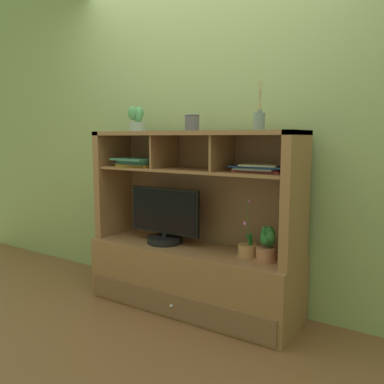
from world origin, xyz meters
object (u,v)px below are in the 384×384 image
at_px(magazine_stack_left, 260,168).
at_px(magazine_stack_centre, 137,162).
at_px(potted_fern, 267,245).
at_px(diffuser_bottle, 259,121).
at_px(potted_succulent, 137,120).
at_px(tv_monitor, 165,220).
at_px(ceramic_vase, 192,122).
at_px(media_console, 193,256).
at_px(potted_orchid, 247,250).

bearing_deg(magazine_stack_left, magazine_stack_centre, -175.44).
relative_size(potted_fern, diffuser_bottle, 0.75).
height_order(magazine_stack_left, potted_succulent, potted_succulent).
xyz_separation_m(magazine_stack_left, diffuser_bottle, (0.01, -0.05, 0.30)).
relative_size(tv_monitor, ceramic_vase, 5.17).
bearing_deg(media_console, diffuser_bottle, -2.60).
xyz_separation_m(tv_monitor, potted_fern, (0.82, 0.01, -0.07)).
xyz_separation_m(magazine_stack_centre, potted_succulent, (-0.05, 0.06, 0.32)).
distance_m(magazine_stack_centre, ceramic_vase, 0.56).
distance_m(potted_fern, magazine_stack_left, 0.50).
bearing_deg(magazine_stack_centre, potted_succulent, 128.06).
distance_m(media_console, potted_fern, 0.62).
relative_size(media_console, potted_fern, 7.01).
distance_m(diffuser_bottle, potted_succulent, 1.03).
xyz_separation_m(media_console, magazine_stack_centre, (-0.47, -0.05, 0.68)).
height_order(potted_fern, diffuser_bottle, diffuser_bottle).
bearing_deg(diffuser_bottle, potted_succulent, 178.42).
bearing_deg(magazine_stack_left, ceramic_vase, -175.75).
relative_size(magazine_stack_left, potted_succulent, 2.02).
height_order(magazine_stack_centre, ceramic_vase, ceramic_vase).
relative_size(media_console, ceramic_vase, 13.58).
xyz_separation_m(tv_monitor, magazine_stack_centre, (-0.24, -0.02, 0.43)).
height_order(magazine_stack_centre, potted_succulent, potted_succulent).
bearing_deg(potted_fern, media_console, 176.97).
xyz_separation_m(potted_orchid, potted_succulent, (-0.96, 0.02, 0.88)).
distance_m(potted_orchid, magazine_stack_left, 0.55).
bearing_deg(media_console, tv_monitor, -170.40).
bearing_deg(potted_succulent, media_console, -0.57).
relative_size(magazine_stack_centre, potted_succulent, 1.87).
relative_size(tv_monitor, potted_fern, 2.67).
distance_m(media_console, magazine_stack_left, 0.84).
bearing_deg(potted_fern, tv_monitor, -179.50).
bearing_deg(ceramic_vase, media_console, 90.00).
bearing_deg(magazine_stack_left, diffuser_bottle, -81.49).
distance_m(media_console, diffuser_bottle, 1.10).
distance_m(potted_orchid, diffuser_bottle, 0.86).
xyz_separation_m(tv_monitor, ceramic_vase, (0.23, 0.03, 0.72)).
xyz_separation_m(media_console, diffuser_bottle, (0.52, -0.02, 0.97)).
xyz_separation_m(diffuser_bottle, potted_succulent, (-1.03, 0.03, 0.03)).
bearing_deg(ceramic_vase, tv_monitor, -173.72).
bearing_deg(potted_succulent, diffuser_bottle, -1.58).
bearing_deg(tv_monitor, ceramic_vase, 6.28).
height_order(tv_monitor, potted_orchid, tv_monitor).
relative_size(potted_fern, magazine_stack_left, 0.58).
bearing_deg(potted_fern, potted_succulent, 178.12).
relative_size(potted_fern, magazine_stack_centre, 0.63).
bearing_deg(potted_orchid, tv_monitor, -177.59).
bearing_deg(diffuser_bottle, media_console, 177.40).
bearing_deg(ceramic_vase, magazine_stack_centre, -175.10).
bearing_deg(potted_orchid, media_console, 178.70).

